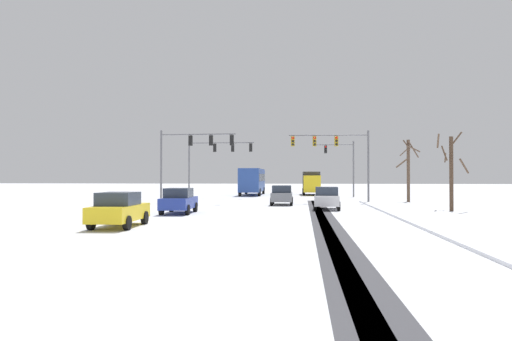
{
  "coord_description": "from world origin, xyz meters",
  "views": [
    {
      "loc": [
        3.39,
        -7.8,
        2.33
      ],
      "look_at": [
        0.0,
        24.98,
        2.8
      ],
      "focal_mm": 31.93,
      "sensor_mm": 36.0,
      "label": 1
    }
  ],
  "objects": [
    {
      "name": "traffic_signal_far_right",
      "position": [
        8.01,
        45.69,
        4.34
      ],
      "size": [
        4.65,
        0.38,
        6.5
      ],
      "color": "slate",
      "rests_on": "ground"
    },
    {
      "name": "bare_tree_sidewalk_mid",
      "position": [
        13.47,
        24.49,
        2.87
      ],
      "size": [
        2.35,
        2.33,
        5.43
      ],
      "color": "#4C3828",
      "rests_on": "ground"
    },
    {
      "name": "box_truck_delivery",
      "position": [
        4.48,
        52.22,
        1.63
      ],
      "size": [
        2.36,
        7.42,
        3.02
      ],
      "color": "yellow",
      "rests_on": "ground"
    },
    {
      "name": "car_yellow_cab_fourth",
      "position": [
        -5.12,
        12.59,
        0.82
      ],
      "size": [
        1.98,
        4.18,
        1.62
      ],
      "color": "yellow",
      "rests_on": "ground"
    },
    {
      "name": "car_grey_lead",
      "position": [
        1.63,
        30.33,
        0.82
      ],
      "size": [
        1.88,
        4.12,
        1.62
      ],
      "color": "slate",
      "rests_on": "ground"
    },
    {
      "name": "traffic_signal_near_left",
      "position": [
        -6.49,
        31.6,
        4.82
      ],
      "size": [
        6.85,
        0.52,
        6.5
      ],
      "color": "slate",
      "rests_on": "ground"
    },
    {
      "name": "sidewalk_kerb_right",
      "position": [
        10.62,
        16.06,
        0.06
      ],
      "size": [
        4.0,
        39.25,
        0.12
      ],
      "primitive_type": "cube",
      "color": "white",
      "rests_on": "ground"
    },
    {
      "name": "wheel_track_right_lane",
      "position": [
        4.28,
        17.84,
        0.0
      ],
      "size": [
        0.89,
        39.25,
        0.01
      ],
      "primitive_type": "cube",
      "color": "#424247",
      "rests_on": "ground"
    },
    {
      "name": "car_white_second",
      "position": [
        5.09,
        25.18,
        0.82
      ],
      "size": [
        1.98,
        4.18,
        1.62
      ],
      "color": "silver",
      "rests_on": "ground"
    },
    {
      "name": "traffic_signal_near_right",
      "position": [
        6.35,
        33.51,
        4.83
      ],
      "size": [
        7.19,
        0.71,
        6.5
      ],
      "color": "slate",
      "rests_on": "ground"
    },
    {
      "name": "ground_plane",
      "position": [
        0.0,
        0.0,
        0.0
      ],
      "size": [
        300.0,
        300.0,
        0.0
      ],
      "primitive_type": "plane",
      "color": "silver"
    },
    {
      "name": "bus_oncoming",
      "position": [
        -3.13,
        50.92,
        1.99
      ],
      "size": [
        2.82,
        11.04,
        3.38
      ],
      "color": "#284793",
      "rests_on": "ground"
    },
    {
      "name": "traffic_signal_far_left",
      "position": [
        -6.26,
        41.63,
        4.83
      ],
      "size": [
        7.38,
        0.47,
        6.5
      ],
      "color": "slate",
      "rests_on": "ground"
    },
    {
      "name": "bare_tree_sidewalk_far",
      "position": [
        12.83,
        34.33,
        3.13
      ],
      "size": [
        2.07,
        2.1,
        5.69
      ],
      "color": "brown",
      "rests_on": "ground"
    },
    {
      "name": "car_blue_third",
      "position": [
        -4.5,
        20.58,
        0.82
      ],
      "size": [
        1.99,
        4.18,
        1.62
      ],
      "color": "#233899",
      "rests_on": "ground"
    },
    {
      "name": "wheel_track_left_lane",
      "position": [
        4.7,
        17.84,
        0.0
      ],
      "size": [
        1.04,
        39.25,
        0.01
      ],
      "primitive_type": "cube",
      "color": "#424247",
      "rests_on": "ground"
    }
  ]
}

